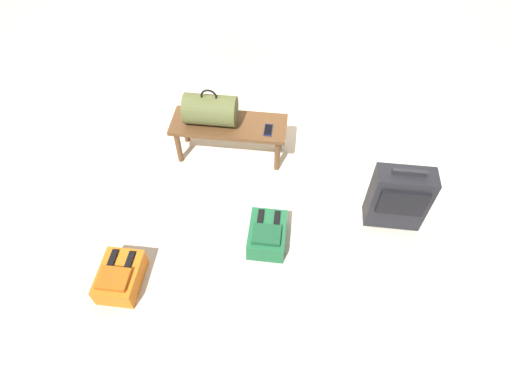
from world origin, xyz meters
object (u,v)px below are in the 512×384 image
Objects in this scene: suitcase_upright_charcoal at (399,198)px; backpack_green at (267,234)px; bench at (229,128)px; duffel_bag_olive at (210,110)px; cell_phone at (268,130)px; backpack_orange at (120,277)px.

suitcase_upright_charcoal reaches higher than backpack_green.
bench is at bearing 156.11° from suitcase_upright_charcoal.
backpack_green is (0.58, -0.91, -0.42)m from duffel_bag_olive.
bench is at bearing 115.45° from backpack_green.
bench is at bearing 171.74° from cell_phone.
backpack_green is at bearing -84.39° from cell_phone.
suitcase_upright_charcoal is at bearing -23.89° from bench.
backpack_green is (1.01, 0.48, 0.00)m from backpack_orange.
duffel_bag_olive is 1.67m from suitcase_upright_charcoal.
duffel_bag_olive is at bearing 158.19° from suitcase_upright_charcoal.
duffel_bag_olive reaches higher than backpack_green.
suitcase_upright_charcoal is at bearing -28.47° from cell_phone.
backpack_orange is (-1.97, -0.77, -0.23)m from suitcase_upright_charcoal.
duffel_bag_olive reaches higher than suitcase_upright_charcoal.
duffel_bag_olive is 1.15m from backpack_green.
duffel_bag_olive is 0.70× the size of suitcase_upright_charcoal.
bench is 2.63× the size of backpack_orange.
suitcase_upright_charcoal reaches higher than cell_phone.
cell_phone is at bearing -5.80° from duffel_bag_olive.
bench is at bearing 0.00° from duffel_bag_olive.
duffel_bag_olive is 0.51m from cell_phone.
backpack_orange is at bearing -112.56° from bench.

